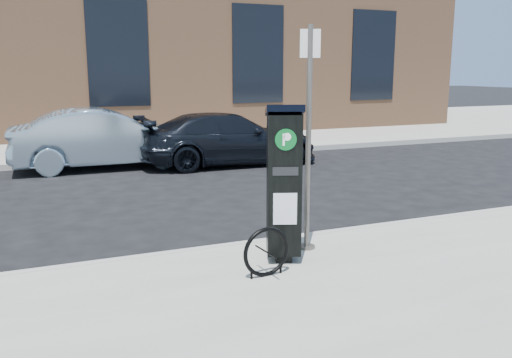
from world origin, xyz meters
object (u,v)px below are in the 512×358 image
parking_kiosk (284,182)px  bike_rack (266,252)px  car_dark (228,139)px  car_silver (105,138)px  sign_pole (308,141)px

parking_kiosk → bike_rack: parking_kiosk is taller
parking_kiosk → car_dark: parking_kiosk is taller
car_silver → bike_rack: bearing=-175.5°
parking_kiosk → sign_pole: sign_pole is taller
bike_rack → car_silver: 8.67m
car_silver → car_dark: car_silver is taller
sign_pole → bike_rack: 1.59m
bike_rack → car_dark: bearing=67.6°
sign_pole → bike_rack: (-0.89, -0.69, -1.13)m
bike_rack → parking_kiosk: bearing=38.9°
car_dark → parking_kiosk: bearing=166.7°
sign_pole → bike_rack: size_ratio=4.89×
bike_rack → car_dark: size_ratio=0.12×
parking_kiosk → sign_pole: 0.72m
parking_kiosk → car_dark: size_ratio=0.41×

